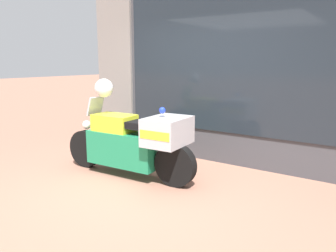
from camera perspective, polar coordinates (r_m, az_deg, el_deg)
ground_plane at (r=4.39m, az=-4.01°, el=-11.77°), size 60.00×60.00×0.00m
shop_building at (r=5.91m, az=5.06°, el=10.67°), size 5.17×0.55×3.30m
window_display at (r=5.76m, az=11.46°, el=-1.78°), size 3.85×0.30×1.80m
paramedic_motorcycle at (r=4.85m, az=-5.85°, el=-2.68°), size 2.30×0.70×1.17m
white_helmet at (r=5.08m, az=-11.10°, el=6.51°), size 0.28×0.28×0.28m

